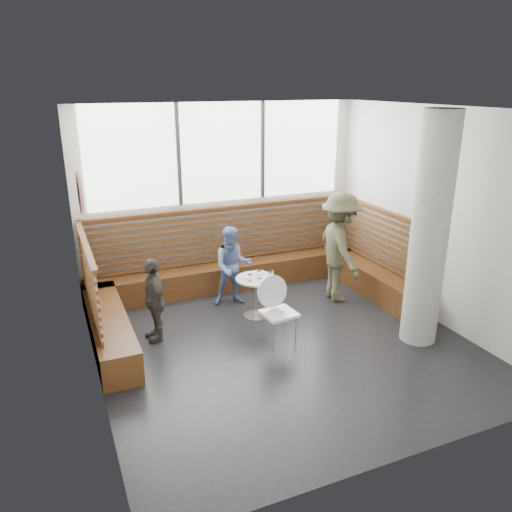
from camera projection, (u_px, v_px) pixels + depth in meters
name	position (u px, v px, depth m)	size (l,w,h in m)	color
room	(286.00, 236.00, 6.52)	(5.00, 5.00, 3.20)	silver
booth	(238.00, 275.00, 8.45)	(5.00, 2.50, 1.44)	#4B2A12
concrete_column	(430.00, 232.00, 6.68)	(0.50, 0.50, 3.20)	gray
wall_art	(80.00, 193.00, 5.72)	(0.50, 0.50, 0.03)	white
cafe_table	(256.00, 289.00, 7.73)	(0.63, 0.63, 0.65)	silver
cafe_chair	(277.00, 305.00, 6.93)	(0.46, 0.45, 0.97)	white
adult_man	(340.00, 247.00, 8.23)	(1.19, 0.68, 1.84)	#4A4931
child_back	(233.00, 266.00, 8.14)	(0.64, 0.50, 1.32)	#6277AB
child_left	(154.00, 299.00, 7.02)	(0.71, 0.30, 1.22)	#44423D
plate_near	(245.00, 276.00, 7.72)	(0.20, 0.20, 0.01)	white
plate_far	(259.00, 272.00, 7.87)	(0.20, 0.20, 0.01)	white
glass_left	(250.00, 278.00, 7.54)	(0.07, 0.07, 0.10)	white
glass_mid	(259.00, 275.00, 7.64)	(0.08, 0.08, 0.12)	white
glass_right	(271.00, 273.00, 7.72)	(0.07, 0.07, 0.11)	white
menu_card	(267.00, 281.00, 7.53)	(0.20, 0.14, 0.00)	#A5C64C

